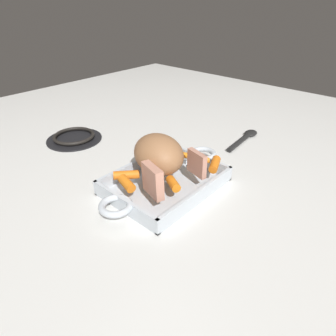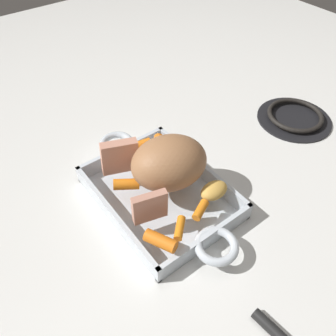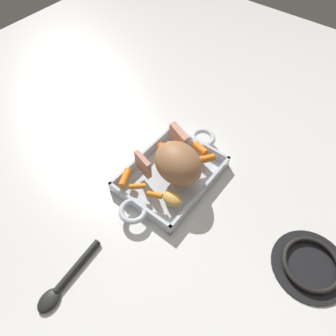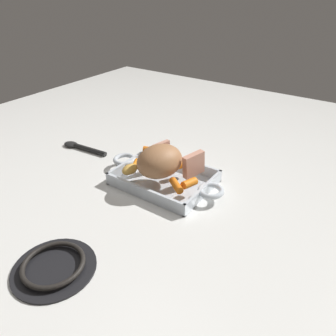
# 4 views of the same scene
# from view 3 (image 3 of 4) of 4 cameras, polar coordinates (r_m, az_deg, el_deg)

# --- Properties ---
(ground_plane) EXTENTS (2.28, 2.28, 0.00)m
(ground_plane) POSITION_cam_3_polar(r_m,az_deg,el_deg) (0.93, 0.58, -1.81)
(ground_plane) COLOR silver
(roasting_dish) EXTENTS (0.41, 0.22, 0.04)m
(roasting_dish) POSITION_cam_3_polar(r_m,az_deg,el_deg) (0.92, 0.59, -1.28)
(roasting_dish) COLOR silver
(roasting_dish) RESTS_ON ground_plane
(pork_roast) EXTENTS (0.16, 0.18, 0.10)m
(pork_roast) POSITION_cam_3_polar(r_m,az_deg,el_deg) (0.85, 2.05, 1.06)
(pork_roast) COLOR #9D6A44
(pork_roast) RESTS_ON roasting_dish
(roast_slice_thick) EXTENTS (0.03, 0.07, 0.06)m
(roast_slice_thick) POSITION_cam_3_polar(r_m,az_deg,el_deg) (0.87, -4.66, 0.66)
(roast_slice_thick) COLOR tan
(roast_slice_thick) RESTS_ON roasting_dish
(roast_slice_outer) EXTENTS (0.04, 0.08, 0.08)m
(roast_slice_outer) POSITION_cam_3_polar(r_m,az_deg,el_deg) (0.92, 1.97, 5.50)
(roast_slice_outer) COLOR tan
(roast_slice_outer) RESTS_ON roasting_dish
(baby_carrot_short) EXTENTS (0.04, 0.04, 0.02)m
(baby_carrot_short) POSITION_cam_3_polar(r_m,az_deg,el_deg) (0.86, -5.64, -3.41)
(baby_carrot_short) COLOR orange
(baby_carrot_short) RESTS_ON roasting_dish
(baby_carrot_center_right) EXTENTS (0.07, 0.06, 0.02)m
(baby_carrot_center_right) POSITION_cam_3_polar(r_m,az_deg,el_deg) (0.91, 6.67, 1.59)
(baby_carrot_center_right) COLOR orange
(baby_carrot_center_right) RESTS_ON roasting_dish
(baby_carrot_southwest) EXTENTS (0.03, 0.04, 0.02)m
(baby_carrot_southwest) POSITION_cam_3_polar(r_m,az_deg,el_deg) (0.84, -2.50, -5.00)
(baby_carrot_southwest) COLOR orange
(baby_carrot_southwest) RESTS_ON roasting_dish
(baby_carrot_center_left) EXTENTS (0.05, 0.06, 0.03)m
(baby_carrot_center_left) POSITION_cam_3_polar(r_m,az_deg,el_deg) (0.92, -0.86, 3.14)
(baby_carrot_center_left) COLOR orange
(baby_carrot_center_left) RESTS_ON roasting_dish
(baby_carrot_southeast) EXTENTS (0.04, 0.06, 0.03)m
(baby_carrot_southeast) POSITION_cam_3_polar(r_m,az_deg,el_deg) (0.93, 6.00, 3.54)
(baby_carrot_southeast) COLOR orange
(baby_carrot_southeast) RESTS_ON roasting_dish
(baby_carrot_northwest) EXTENTS (0.06, 0.04, 0.03)m
(baby_carrot_northwest) POSITION_cam_3_polar(r_m,az_deg,el_deg) (0.87, -7.91, -1.88)
(baby_carrot_northwest) COLOR orange
(baby_carrot_northwest) RESTS_ON roasting_dish
(potato_whole) EXTENTS (0.04, 0.06, 0.03)m
(potato_whole) POSITION_cam_3_polar(r_m,az_deg,el_deg) (0.82, 0.77, -5.76)
(potato_whole) COLOR gold
(potato_whole) RESTS_ON roasting_dish
(stove_burner_rear) EXTENTS (0.19, 0.19, 0.02)m
(stove_burner_rear) POSITION_cam_3_polar(r_m,az_deg,el_deg) (0.87, 24.95, -15.84)
(stove_burner_rear) COLOR black
(stove_burner_rear) RESTS_ON ground_plane
(serving_spoon) EXTENTS (0.20, 0.05, 0.02)m
(serving_spoon) POSITION_cam_3_polar(r_m,az_deg,el_deg) (0.82, -18.49, -19.18)
(serving_spoon) COLOR black
(serving_spoon) RESTS_ON ground_plane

